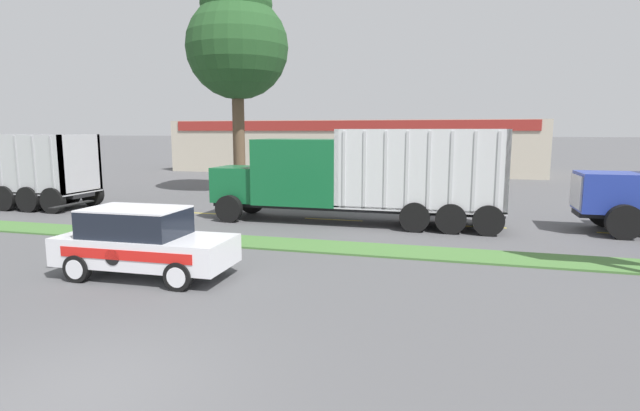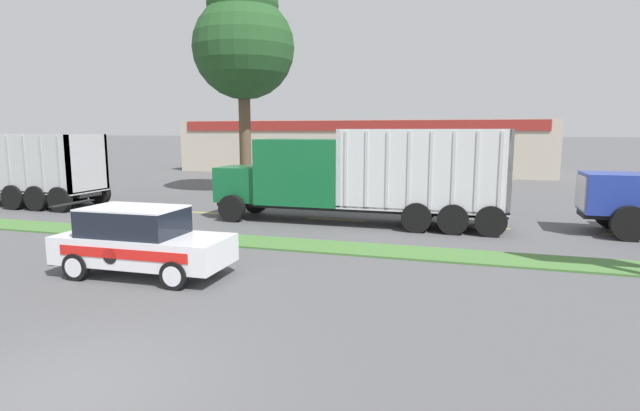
{
  "view_description": "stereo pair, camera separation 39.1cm",
  "coord_description": "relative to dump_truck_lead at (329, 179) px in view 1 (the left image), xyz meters",
  "views": [
    {
      "loc": [
        4.85,
        -5.28,
        3.56
      ],
      "look_at": [
        0.75,
        9.53,
        1.25
      ],
      "focal_mm": 28.0,
      "sensor_mm": 36.0,
      "label": 1
    },
    {
      "loc": [
        5.22,
        -5.17,
        3.56
      ],
      "look_at": [
        0.75,
        9.53,
        1.25
      ],
      "focal_mm": 28.0,
      "sensor_mm": 36.0,
      "label": 2
    }
  ],
  "objects": [
    {
      "name": "ground_plane",
      "position": [
        -0.03,
        -13.48,
        -1.7
      ],
      "size": [
        600.0,
        600.0,
        0.0
      ],
      "primitive_type": "plane",
      "color": "#515154"
    },
    {
      "name": "grass_verge",
      "position": [
        -0.03,
        -4.29,
        -1.67
      ],
      "size": [
        120.0,
        1.59,
        0.06
      ],
      "primitive_type": "cube",
      "color": "#477538",
      "rests_on": "ground_plane"
    },
    {
      "name": "centre_line_1",
      "position": [
        -16.15,
        0.5,
        -1.7
      ],
      "size": [
        2.4,
        0.14,
        0.01
      ],
      "primitive_type": "cube",
      "color": "yellow",
      "rests_on": "ground_plane"
    },
    {
      "name": "centre_line_2",
      "position": [
        -10.75,
        0.5,
        -1.7
      ],
      "size": [
        2.4,
        0.14,
        0.01
      ],
      "primitive_type": "cube",
      "color": "yellow",
      "rests_on": "ground_plane"
    },
    {
      "name": "centre_line_3",
      "position": [
        -5.35,
        0.5,
        -1.7
      ],
      "size": [
        2.4,
        0.14,
        0.01
      ],
      "primitive_type": "cube",
      "color": "yellow",
      "rests_on": "ground_plane"
    },
    {
      "name": "centre_line_4",
      "position": [
        0.05,
        0.5,
        -1.7
      ],
      "size": [
        2.4,
        0.14,
        0.01
      ],
      "primitive_type": "cube",
      "color": "yellow",
      "rests_on": "ground_plane"
    },
    {
      "name": "centre_line_5",
      "position": [
        5.45,
        0.5,
        -1.7
      ],
      "size": [
        2.4,
        0.14,
        0.01
      ],
      "primitive_type": "cube",
      "color": "yellow",
      "rests_on": "ground_plane"
    },
    {
      "name": "centre_line_6",
      "position": [
        10.85,
        0.5,
        -1.7
      ],
      "size": [
        2.4,
        0.14,
        0.01
      ],
      "primitive_type": "cube",
      "color": "yellow",
      "rests_on": "ground_plane"
    },
    {
      "name": "dump_truck_lead",
      "position": [
        0.0,
        0.0,
        0.0
      ],
      "size": [
        11.25,
        2.56,
        3.62
      ],
      "color": "black",
      "rests_on": "ground_plane"
    },
    {
      "name": "rally_car",
      "position": [
        -2.55,
        -8.41,
        -0.83
      ],
      "size": [
        4.33,
        1.93,
        1.74
      ],
      "color": "white",
      "rests_on": "ground_plane"
    },
    {
      "name": "store_building_backdrop",
      "position": [
        -4.17,
        26.42,
        0.5
      ],
      "size": [
        30.92,
        12.1,
        4.4
      ],
      "color": "#BCB29E",
      "rests_on": "ground_plane"
    },
    {
      "name": "tree_behind_left",
      "position": [
        -7.08,
        7.29,
        6.88
      ],
      "size": [
        5.59,
        5.59,
        12.25
      ],
      "color": "brown",
      "rests_on": "ground_plane"
    },
    {
      "name": "tree_behind_centre",
      "position": [
        -7.56,
        8.03,
        7.53
      ],
      "size": [
        4.28,
        4.28,
        12.12
      ],
      "color": "brown",
      "rests_on": "ground_plane"
    }
  ]
}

